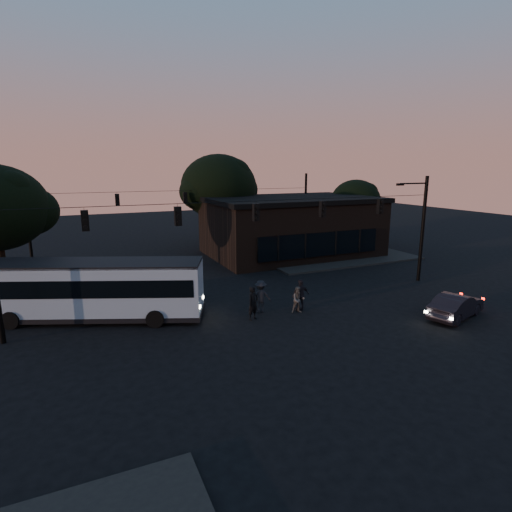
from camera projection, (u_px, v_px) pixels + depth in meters
name	position (u px, v px, depth m)	size (l,w,h in m)	color
ground	(288.00, 329.00, 20.35)	(120.00, 120.00, 0.00)	black
sidewalk_far_right	(328.00, 254.00, 37.62)	(14.00, 10.00, 0.15)	black
sidewalk_far_left	(9.00, 287.00, 27.18)	(14.00, 10.00, 0.15)	black
building	(291.00, 226.00, 37.61)	(15.40, 10.41, 5.40)	black
tree_behind	(219.00, 187.00, 40.22)	(7.60, 7.60, 9.43)	black
tree_right	(356.00, 201.00, 42.61)	(5.20, 5.20, 6.86)	black
signal_rig_near	(256.00, 231.00, 22.96)	(26.24, 0.30, 7.50)	black
signal_rig_far	(186.00, 210.00, 37.25)	(26.24, 0.30, 7.50)	black
bus	(95.00, 287.00, 21.29)	(11.47, 6.78, 3.19)	#9AAEC4
car	(456.00, 306.00, 21.76)	(1.43, 4.11, 1.35)	black
pedestrian_a	(253.00, 303.00, 21.40)	(0.68, 0.44, 1.86)	black
pedestrian_b	(298.00, 300.00, 22.46)	(0.74, 0.58, 1.53)	#4F4C48
pedestrian_c	(301.00, 295.00, 22.74)	(1.09, 0.45, 1.86)	black
pedestrian_d	(261.00, 296.00, 22.52)	(1.20, 0.69, 1.86)	black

